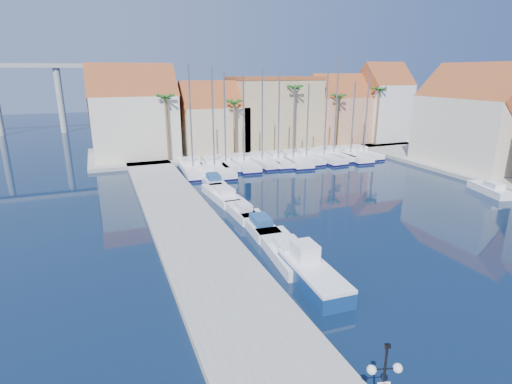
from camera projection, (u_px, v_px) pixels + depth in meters
ground at (407, 308)px, 22.50m from camera, size 260.00×260.00×0.00m
quay_west at (195, 238)px, 31.27m from camera, size 6.00×77.00×0.50m
shore_north at (257, 148)px, 68.68m from camera, size 54.00×16.00×0.50m
lamp_post at (384, 375)px, 13.51m from camera, size 1.20×0.59×3.65m
fishing_boat at (312, 272)px, 24.87m from camera, size 2.45×6.57×2.27m
motorboat_west_0 at (286, 250)px, 28.58m from camera, size 3.02×7.65×1.40m
motorboat_west_1 at (259, 224)px, 33.43m from camera, size 2.31×6.19×1.40m
motorboat_west_2 at (242, 211)px, 36.54m from camera, size 1.76×5.21×1.40m
motorboat_west_3 at (222, 194)px, 41.56m from camera, size 2.68×7.10×1.40m
motorboat_west_4 at (213, 180)px, 46.87m from camera, size 2.24×6.19×1.40m
motorboat_west_5 at (205, 172)px, 50.71m from camera, size 2.20×5.75×1.40m
motorboat_west_6 at (192, 164)px, 55.47m from camera, size 2.15×5.93×1.40m
motorboat_east_1 at (490, 189)px, 43.44m from camera, size 3.08×5.75×1.40m
sailboat_0 at (192, 168)px, 52.79m from camera, size 3.50×10.98×13.73m
sailboat_1 at (213, 167)px, 53.32m from camera, size 3.54×12.08×13.26m
sailboat_2 at (225, 163)px, 55.03m from camera, size 2.37×8.16×12.75m
sailboat_3 at (243, 163)px, 55.64m from camera, size 3.29×9.84×12.46m
sailboat_4 at (261, 161)px, 56.85m from camera, size 2.64×8.83×13.06m
sailboat_5 at (277, 160)px, 57.42m from camera, size 3.06×8.89×12.99m
sailboat_6 at (291, 159)px, 57.95m from camera, size 3.41×10.32×11.09m
sailboat_7 at (305, 157)px, 59.07m from camera, size 2.37×8.42×11.17m
sailboat_8 at (322, 156)px, 59.72m from camera, size 3.21×9.73×13.08m
sailboat_9 at (331, 154)px, 61.32m from camera, size 3.05×9.55×14.95m
sailboat_10 at (348, 155)px, 61.26m from camera, size 3.38×10.32×11.49m
sailboat_11 at (361, 153)px, 62.51m from camera, size 2.28×8.49×13.15m
building_0 at (134, 116)px, 58.93m from camera, size 12.30×9.00×13.50m
building_1 at (213, 121)px, 63.51m from camera, size 10.30×8.00×11.00m
building_2 at (273, 112)px, 68.00m from camera, size 14.20×10.20×11.50m
building_3 at (337, 112)px, 71.45m from camera, size 10.30×8.00×12.00m
building_4 at (382, 105)px, 73.42m from camera, size 8.30×8.00×14.00m
building_6 at (476, 120)px, 53.26m from camera, size 9.00×14.30×13.50m
palm_0 at (166, 100)px, 55.15m from camera, size 2.60×2.60×10.15m
palm_1 at (234, 104)px, 58.95m from camera, size 2.60×2.60×9.15m
palm_2 at (295, 90)px, 61.93m from camera, size 2.60×2.60×11.15m
palm_3 at (339, 98)px, 65.15m from camera, size 2.60×2.60×9.65m
palm_4 at (379, 92)px, 67.70m from camera, size 2.60×2.60×10.65m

